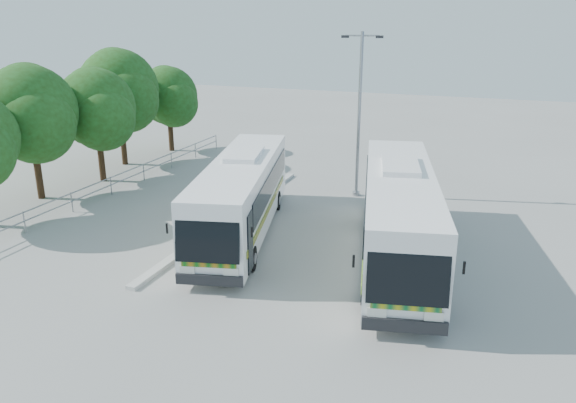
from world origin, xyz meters
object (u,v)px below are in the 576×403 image
at_px(tree_far_b, 31,112).
at_px(tree_far_d, 119,89).
at_px(coach_main, 241,195).
at_px(coach_adjacent, 399,213).
at_px(tree_far_e, 169,96).
at_px(lamppost, 359,108).
at_px(tree_far_c, 97,108).

distance_m(tree_far_b, tree_far_d, 7.61).
height_order(coach_main, coach_adjacent, coach_adjacent).
xyz_separation_m(tree_far_e, lamppost, (14.97, -5.68, 0.79)).
bearing_deg(tree_far_e, lamppost, -20.79).
height_order(tree_far_d, coach_main, tree_far_d).
height_order(tree_far_e, lamppost, lamppost).
relative_size(tree_far_e, coach_adjacent, 0.47).
bearing_deg(tree_far_e, tree_far_c, -86.46).
distance_m(tree_far_e, coach_main, 17.48).
bearing_deg(tree_far_c, coach_main, -22.80).
distance_m(tree_far_e, coach_adjacent, 22.82).
distance_m(tree_far_e, lamppost, 16.03).
xyz_separation_m(tree_far_d, coach_main, (12.32, -8.38, -3.02)).
bearing_deg(coach_main, tree_far_e, 117.88).
bearing_deg(coach_main, tree_far_c, 142.98).
bearing_deg(tree_far_e, tree_far_b, -91.83).
bearing_deg(coach_adjacent, lamppost, 102.75).
bearing_deg(lamppost, tree_far_d, 168.15).
bearing_deg(tree_far_b, coach_adjacent, -3.27).
relative_size(tree_far_c, tree_far_d, 0.88).
distance_m(tree_far_d, coach_adjacent, 21.28).
distance_m(tree_far_d, tree_far_e, 4.65).
relative_size(tree_far_e, coach_main, 0.49).
height_order(tree_far_d, tree_far_e, tree_far_d).
bearing_deg(tree_far_b, tree_far_d, 92.23).
distance_m(tree_far_c, coach_adjacent, 18.84).
bearing_deg(lamppost, tree_far_b, -164.85).
xyz_separation_m(coach_adjacent, lamppost, (-3.55, 7.50, 2.78)).
bearing_deg(coach_adjacent, tree_far_c, 151.95).
bearing_deg(lamppost, coach_main, -122.40).
xyz_separation_m(tree_far_d, lamppost, (15.65, -1.18, -0.14)).
height_order(tree_far_e, coach_adjacent, tree_far_e).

